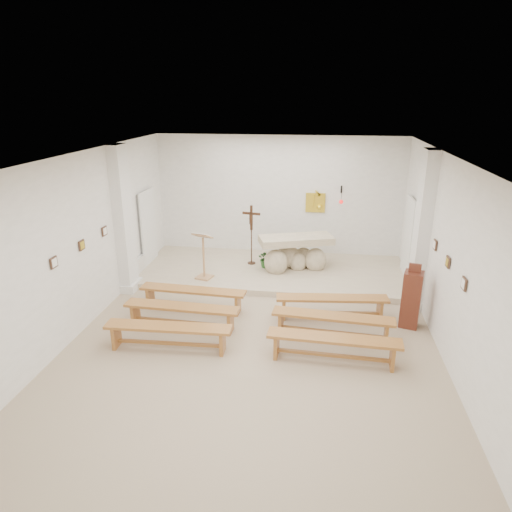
# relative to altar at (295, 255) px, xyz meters

# --- Properties ---
(ground) EXTENTS (7.00, 10.00, 0.00)m
(ground) POSITION_rel_altar_xyz_m (-0.58, -3.59, -0.53)
(ground) COLOR tan
(ground) RESTS_ON ground
(wall_left) EXTENTS (0.02, 10.00, 3.50)m
(wall_left) POSITION_rel_altar_xyz_m (-4.07, -3.59, 1.22)
(wall_left) COLOR white
(wall_left) RESTS_ON ground
(wall_right) EXTENTS (0.02, 10.00, 3.50)m
(wall_right) POSITION_rel_altar_xyz_m (2.91, -3.59, 1.22)
(wall_right) COLOR white
(wall_right) RESTS_ON ground
(wall_back) EXTENTS (7.00, 0.02, 3.50)m
(wall_back) POSITION_rel_altar_xyz_m (-0.58, 1.40, 1.22)
(wall_back) COLOR white
(wall_back) RESTS_ON ground
(ceiling) EXTENTS (7.00, 10.00, 0.02)m
(ceiling) POSITION_rel_altar_xyz_m (-0.58, -3.59, 2.96)
(ceiling) COLOR silver
(ceiling) RESTS_ON wall_back
(sanctuary_platform) EXTENTS (6.98, 3.00, 0.15)m
(sanctuary_platform) POSITION_rel_altar_xyz_m (-0.58, -0.09, -0.45)
(sanctuary_platform) COLOR beige
(sanctuary_platform) RESTS_ON ground
(pilaster_left) EXTENTS (0.26, 0.55, 3.50)m
(pilaster_left) POSITION_rel_altar_xyz_m (-3.95, -1.59, 1.22)
(pilaster_left) COLOR white
(pilaster_left) RESTS_ON ground
(pilaster_right) EXTENTS (0.26, 0.55, 3.50)m
(pilaster_right) POSITION_rel_altar_xyz_m (2.79, -1.59, 1.22)
(pilaster_right) COLOR white
(pilaster_right) RESTS_ON ground
(gold_wall_relief) EXTENTS (0.55, 0.04, 0.55)m
(gold_wall_relief) POSITION_rel_altar_xyz_m (0.47, 1.37, 1.12)
(gold_wall_relief) COLOR yellow
(gold_wall_relief) RESTS_ON wall_back
(sanctuary_lamp) EXTENTS (0.11, 0.36, 0.44)m
(sanctuary_lamp) POSITION_rel_altar_xyz_m (1.17, 1.11, 1.28)
(sanctuary_lamp) COLOR black
(sanctuary_lamp) RESTS_ON wall_back
(station_frame_left_front) EXTENTS (0.03, 0.20, 0.20)m
(station_frame_left_front) POSITION_rel_altar_xyz_m (-4.05, -4.39, 1.19)
(station_frame_left_front) COLOR #432B1D
(station_frame_left_front) RESTS_ON wall_left
(station_frame_left_mid) EXTENTS (0.03, 0.20, 0.20)m
(station_frame_left_mid) POSITION_rel_altar_xyz_m (-4.05, -3.39, 1.19)
(station_frame_left_mid) COLOR #432B1D
(station_frame_left_mid) RESTS_ON wall_left
(station_frame_left_rear) EXTENTS (0.03, 0.20, 0.20)m
(station_frame_left_rear) POSITION_rel_altar_xyz_m (-4.05, -2.39, 1.19)
(station_frame_left_rear) COLOR #432B1D
(station_frame_left_rear) RESTS_ON wall_left
(station_frame_right_front) EXTENTS (0.03, 0.20, 0.20)m
(station_frame_right_front) POSITION_rel_altar_xyz_m (2.89, -4.39, 1.19)
(station_frame_right_front) COLOR #432B1D
(station_frame_right_front) RESTS_ON wall_right
(station_frame_right_mid) EXTENTS (0.03, 0.20, 0.20)m
(station_frame_right_mid) POSITION_rel_altar_xyz_m (2.89, -3.39, 1.19)
(station_frame_right_mid) COLOR #432B1D
(station_frame_right_mid) RESTS_ON wall_right
(station_frame_right_rear) EXTENTS (0.03, 0.20, 0.20)m
(station_frame_right_rear) POSITION_rel_altar_xyz_m (2.89, -2.39, 1.19)
(station_frame_right_rear) COLOR #432B1D
(station_frame_right_rear) RESTS_ON wall_right
(radiator_left) EXTENTS (0.10, 0.85, 0.52)m
(radiator_left) POSITION_rel_altar_xyz_m (-4.01, -0.89, -0.26)
(radiator_left) COLOR silver
(radiator_left) RESTS_ON ground
(radiator_right) EXTENTS (0.10, 0.85, 0.52)m
(radiator_right) POSITION_rel_altar_xyz_m (2.85, -0.89, -0.26)
(radiator_right) COLOR silver
(radiator_right) RESTS_ON ground
(altar) EXTENTS (2.04, 1.30, 0.98)m
(altar) POSITION_rel_altar_xyz_m (0.00, 0.00, 0.00)
(altar) COLOR beige
(altar) RESTS_ON sanctuary_platform
(lectern) EXTENTS (0.52, 0.47, 1.24)m
(lectern) POSITION_rel_altar_xyz_m (-2.22, -1.00, 0.23)
(lectern) COLOR tan
(lectern) RESTS_ON sanctuary_platform
(crucifix_stand) EXTENTS (0.49, 0.21, 1.63)m
(crucifix_stand) POSITION_rel_altar_xyz_m (-1.19, 0.22, 0.57)
(crucifix_stand) COLOR #3A2312
(crucifix_stand) RESTS_ON sanctuary_platform
(potted_plant) EXTENTS (0.54, 0.50, 0.49)m
(potted_plant) POSITION_rel_altar_xyz_m (-0.76, 0.00, -0.13)
(potted_plant) COLOR #255823
(potted_plant) RESTS_ON sanctuary_platform
(donation_pedestal) EXTENTS (0.46, 0.46, 1.38)m
(donation_pedestal) POSITION_rel_altar_xyz_m (2.52, -2.60, 0.08)
(donation_pedestal) COLOR #5C2D1A
(donation_pedestal) RESTS_ON ground
(bench_left_front) EXTENTS (2.38, 0.52, 0.50)m
(bench_left_front) POSITION_rel_altar_xyz_m (-2.10, -2.48, -0.15)
(bench_left_front) COLOR #A96531
(bench_left_front) RESTS_ON ground
(bench_right_front) EXTENTS (2.39, 0.62, 0.50)m
(bench_right_front) POSITION_rel_altar_xyz_m (0.94, -2.48, -0.15)
(bench_right_front) COLOR #A96531
(bench_right_front) RESTS_ON ground
(bench_left_second) EXTENTS (2.38, 0.49, 0.50)m
(bench_left_second) POSITION_rel_altar_xyz_m (-2.10, -3.33, -0.15)
(bench_left_second) COLOR #A96531
(bench_left_second) RESTS_ON ground
(bench_right_second) EXTENTS (2.38, 0.57, 0.50)m
(bench_right_second) POSITION_rel_altar_xyz_m (0.94, -3.33, -0.15)
(bench_right_second) COLOR #A96531
(bench_right_second) RESTS_ON ground
(bench_left_third) EXTENTS (2.37, 0.45, 0.50)m
(bench_left_third) POSITION_rel_altar_xyz_m (-2.10, -4.19, -0.15)
(bench_left_third) COLOR #A96531
(bench_left_third) RESTS_ON ground
(bench_right_third) EXTENTS (2.38, 0.50, 0.50)m
(bench_right_third) POSITION_rel_altar_xyz_m (0.94, -4.19, -0.15)
(bench_right_third) COLOR #A96531
(bench_right_third) RESTS_ON ground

